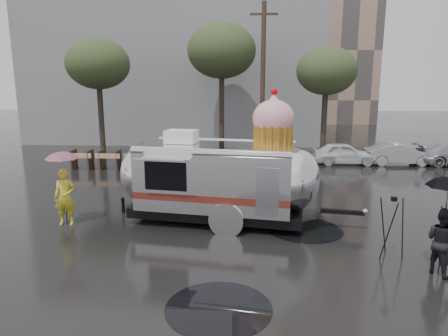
# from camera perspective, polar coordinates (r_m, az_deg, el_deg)

# --- Properties ---
(ground) EXTENTS (120.00, 120.00, 0.00)m
(ground) POSITION_cam_1_polar(r_m,az_deg,el_deg) (11.18, -5.32, -11.03)
(ground) COLOR black
(ground) RESTS_ON ground
(puddles) EXTENTS (7.39, 8.33, 0.01)m
(puddles) POSITION_cam_1_polar(r_m,az_deg,el_deg) (11.17, 2.69, -10.99)
(puddles) COLOR black
(puddles) RESTS_ON ground
(grey_building) EXTENTS (22.00, 12.00, 13.00)m
(grey_building) POSITION_cam_1_polar(r_m,az_deg,el_deg) (34.71, -6.21, 15.30)
(grey_building) COLOR slate
(grey_building) RESTS_ON ground
(utility_pole) EXTENTS (1.60, 0.28, 9.00)m
(utility_pole) POSITION_cam_1_polar(r_m,az_deg,el_deg) (24.20, 5.56, 12.42)
(utility_pole) COLOR #473323
(utility_pole) RESTS_ON ground
(tree_left) EXTENTS (3.64, 3.64, 6.95)m
(tree_left) POSITION_cam_1_polar(r_m,az_deg,el_deg) (24.76, -17.57, 13.93)
(tree_left) COLOR #382D26
(tree_left) RESTS_ON ground
(tree_mid) EXTENTS (4.20, 4.20, 8.03)m
(tree_mid) POSITION_cam_1_polar(r_m,az_deg,el_deg) (25.32, -0.35, 16.34)
(tree_mid) COLOR #382D26
(tree_mid) RESTS_ON ground
(tree_right) EXTENTS (3.36, 3.36, 6.42)m
(tree_right) POSITION_cam_1_polar(r_m,az_deg,el_deg) (23.61, 14.42, 13.19)
(tree_right) COLOR #382D26
(tree_right) RESTS_ON ground
(barricade_row) EXTENTS (4.30, 0.80, 1.00)m
(barricade_row) POSITION_cam_1_polar(r_m,az_deg,el_deg) (21.72, -15.99, 1.23)
(barricade_row) COLOR #473323
(barricade_row) RESTS_ON ground
(parked_cars) EXTENTS (13.20, 1.90, 1.50)m
(parked_cars) POSITION_cam_1_polar(r_m,az_deg,el_deg) (24.67, 27.64, 2.02)
(parked_cars) COLOR silver
(parked_cars) RESTS_ON ground
(airstream_trailer) EXTENTS (7.97, 3.47, 4.33)m
(airstream_trailer) POSITION_cam_1_polar(r_m,az_deg,el_deg) (12.73, -0.46, -0.95)
(airstream_trailer) COLOR silver
(airstream_trailer) RESTS_ON ground
(person_left) EXTENTS (0.69, 0.51, 1.79)m
(person_left) POSITION_cam_1_polar(r_m,az_deg,el_deg) (13.44, -21.76, -3.89)
(person_left) COLOR gold
(person_left) RESTS_ON ground
(umbrella_pink) EXTENTS (1.21, 1.21, 2.37)m
(umbrella_pink) POSITION_cam_1_polar(r_m,az_deg,el_deg) (13.20, -22.11, 0.58)
(umbrella_pink) COLOR pink
(umbrella_pink) RESTS_ON ground
(person_right) EXTENTS (0.73, 0.87, 1.59)m
(person_right) POSITION_cam_1_polar(r_m,az_deg,el_deg) (10.62, 28.70, -9.17)
(person_right) COLOR black
(person_right) RESTS_ON ground
(umbrella_black) EXTENTS (1.18, 1.18, 2.36)m
(umbrella_black) POSITION_cam_1_polar(r_m,az_deg,el_deg) (10.29, 29.34, -3.10)
(umbrella_black) COLOR black
(umbrella_black) RESTS_ON ground
(tripod) EXTENTS (0.59, 0.67, 1.61)m
(tripod) POSITION_cam_1_polar(r_m,az_deg,el_deg) (10.97, 22.88, -6.97)
(tripod) COLOR black
(tripod) RESTS_ON ground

